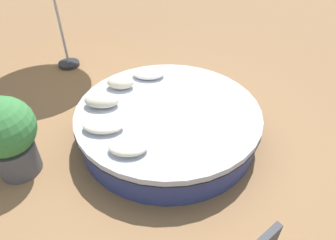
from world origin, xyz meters
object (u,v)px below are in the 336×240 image
Objects in this scene: throw_pillow_3 at (103,125)px; planter at (7,134)px; throw_pillow_0 at (149,73)px; throw_pillow_4 at (128,147)px; throw_pillow_2 at (102,100)px; round_bed at (168,122)px; throw_pillow_1 at (121,82)px.

throw_pillow_3 is 0.48× the size of planter.
planter is (1.15, 0.30, 0.05)m from throw_pillow_3.
throw_pillow_0 is 1.80m from throw_pillow_4.
throw_pillow_4 is at bearing 87.04° from throw_pillow_0.
throw_pillow_0 is at bearing -133.99° from planter.
planter is (1.64, 1.70, 0.06)m from throw_pillow_0.
planter is (1.55, -0.10, 0.06)m from throw_pillow_4.
throw_pillow_2 reaches higher than throw_pillow_3.
throw_pillow_4 is 1.55m from planter.
planter reaches higher than throw_pillow_4.
throw_pillow_4 is at bearing 62.75° from round_bed.
throw_pillow_4 is (-0.52, 0.94, -0.03)m from throw_pillow_2.
throw_pillow_3 is (0.07, 1.05, -0.03)m from throw_pillow_1.
round_bed is at bearing -117.25° from throw_pillow_4.
throw_pillow_3 is at bearing -45.48° from throw_pillow_4.
throw_pillow_1 is at bearing -132.37° from planter.
round_bed is 6.32× the size of throw_pillow_1.
throw_pillow_1 is at bearing -35.44° from round_bed.
throw_pillow_2 is 1.07m from throw_pillow_4.
throw_pillow_0 is at bearing -125.33° from throw_pillow_2.
round_bed is at bearing -158.56° from planter.
throw_pillow_1 reaches higher than throw_pillow_2.
throw_pillow_4 is (0.46, 0.89, 0.32)m from round_bed.
throw_pillow_0 is 0.47× the size of planter.
planter reaches higher than round_bed.
throw_pillow_4 is (0.09, 1.80, -0.00)m from throw_pillow_0.
throw_pillow_3 is at bearing 86.17° from throw_pillow_1.
throw_pillow_2 is at bearing -60.95° from throw_pillow_4.
throw_pillow_1 is (0.78, -0.55, 0.36)m from round_bed.
planter reaches higher than throw_pillow_1.
planter is at bearing 14.37° from throw_pillow_3.
throw_pillow_0 is 1.10× the size of throw_pillow_4.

